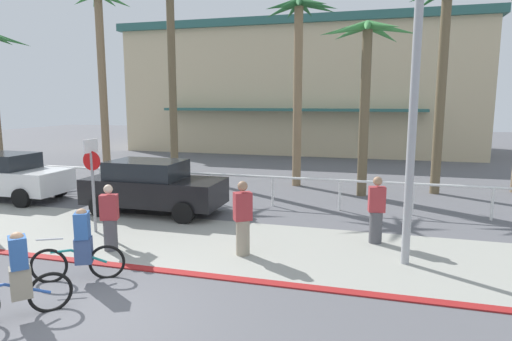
{
  "coord_description": "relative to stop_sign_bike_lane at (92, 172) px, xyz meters",
  "views": [
    {
      "loc": [
        4.56,
        -5.73,
        3.57
      ],
      "look_at": [
        1.24,
        6.0,
        1.62
      ],
      "focal_mm": 30.7,
      "sensor_mm": 36.0,
      "label": 1
    }
  ],
  "objects": [
    {
      "name": "cyclist_blue_0",
      "position": [
        1.75,
        -4.45,
        -0.98
      ],
      "size": [
        1.27,
        1.39,
        1.5
      ],
      "color": "black",
      "rests_on": "ground"
    },
    {
      "name": "pedestrian_0",
      "position": [
        7.38,
        1.13,
        -0.88
      ],
      "size": [
        0.44,
        0.37,
        1.72
      ],
      "color": "#4C4C51",
      "rests_on": "ground"
    },
    {
      "name": "stop_sign_bike_lane",
      "position": [
        0.0,
        0.0,
        0.0
      ],
      "size": [
        0.52,
        0.56,
        2.56
      ],
      "color": "gray",
      "rests_on": "ground"
    },
    {
      "name": "cyclist_teal_1",
      "position": [
        1.73,
        -2.82,
        -0.98
      ],
      "size": [
        1.65,
        0.88,
        1.5
      ],
      "color": "black",
      "rests_on": "ground"
    },
    {
      "name": "car_black_1",
      "position": [
        0.48,
        2.33,
        -0.81
      ],
      "size": [
        4.4,
        2.02,
        1.69
      ],
      "color": "black",
      "rests_on": "ground"
    },
    {
      "name": "streetlight_curb",
      "position": [
        8.03,
        -0.39,
        2.6
      ],
      "size": [
        0.24,
        2.54,
        7.5
      ],
      "color": "#9EA0A5",
      "rests_on": "ground"
    },
    {
      "name": "pedestrian_1",
      "position": [
        4.42,
        -0.61,
        -0.86
      ],
      "size": [
        0.48,
        0.44,
        1.76
      ],
      "color": "gray",
      "rests_on": "ground"
    },
    {
      "name": "palm_tree_2",
      "position": [
        -1.96,
        8.82,
        5.75
      ],
      "size": [
        3.21,
        3.2,
        10.14
      ],
      "color": "brown",
      "rests_on": "ground"
    },
    {
      "name": "palm_tree_4",
      "position": [
        6.76,
        6.82,
        3.3
      ],
      "size": [
        3.51,
        3.21,
        6.41
      ],
      "color": "brown",
      "rests_on": "ground"
    },
    {
      "name": "palm_tree_3",
      "position": [
        4.08,
        8.16,
        4.18
      ],
      "size": [
        3.18,
        3.19,
        7.62
      ],
      "color": "#846B4C",
      "rests_on": "ground"
    },
    {
      "name": "car_white_0",
      "position": [
        -5.6,
        2.64,
        -0.81
      ],
      "size": [
        4.4,
        2.02,
        1.69
      ],
      "color": "white",
      "rests_on": "ground"
    },
    {
      "name": "rail_fence",
      "position": [
        2.81,
        4.3,
        -0.84
      ],
      "size": [
        24.93,
        0.08,
        1.04
      ],
      "color": "white",
      "rests_on": "ground"
    },
    {
      "name": "curb_paint",
      "position": [
        2.81,
        -2.0,
        -1.66
      ],
      "size": [
        44.0,
        0.24,
        0.03
      ],
      "primitive_type": "cube",
      "color": "maroon",
      "rests_on": "ground"
    },
    {
      "name": "ground_plane",
      "position": [
        2.81,
        5.8,
        -1.68
      ],
      "size": [
        80.0,
        80.0,
        0.0
      ],
      "primitive_type": "plane",
      "color": "#5B5B60"
    },
    {
      "name": "pedestrian_2",
      "position": [
        1.27,
        -1.17,
        -0.93
      ],
      "size": [
        0.47,
        0.41,
        1.62
      ],
      "color": "#4C4C51",
      "rests_on": "ground"
    },
    {
      "name": "building_backdrop",
      "position": [
        1.75,
        22.75,
        2.73
      ],
      "size": [
        24.28,
        11.32,
        8.79
      ],
      "color": "beige",
      "rests_on": "ground"
    },
    {
      "name": "palm_tree_5",
      "position": [
        9.54,
        7.96,
        4.19
      ],
      "size": [
        3.08,
        2.84,
        7.78
      ],
      "color": "brown",
      "rests_on": "ground"
    },
    {
      "name": "sidewalk_strip",
      "position": [
        2.81,
        0.0,
        -1.67
      ],
      "size": [
        44.0,
        4.0,
        0.02
      ],
      "primitive_type": "cube",
      "color": "#9E9E93",
      "rests_on": "ground"
    },
    {
      "name": "palm_tree_1",
      "position": [
        -5.02,
        7.92,
        4.65
      ],
      "size": [
        3.08,
        3.1,
        8.52
      ],
      "color": "#846B4C",
      "rests_on": "ground"
    }
  ]
}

